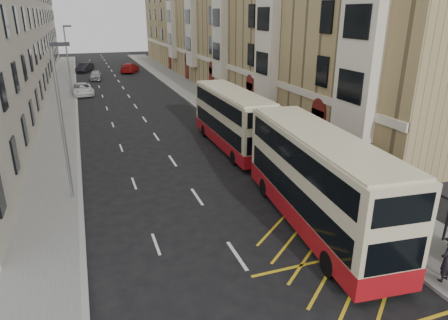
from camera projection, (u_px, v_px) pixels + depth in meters
name	position (u px, v px, depth m)	size (l,w,h in m)	color
pavement_right	(218.00, 108.00, 41.98)	(4.00, 120.00, 0.15)	slate
pavement_left	(60.00, 120.00, 37.09)	(3.00, 120.00, 0.15)	slate
kerb_right	(199.00, 109.00, 41.35)	(0.25, 120.00, 0.15)	gray
kerb_left	(77.00, 119.00, 37.57)	(0.25, 120.00, 0.15)	gray
road_markings	(124.00, 89.00, 52.74)	(10.00, 110.00, 0.01)	silver
terrace_right	(229.00, 28.00, 55.17)	(10.75, 79.00, 15.25)	tan
terrace_left	(2.00, 40.00, 46.69)	(9.18, 79.00, 13.25)	beige
guard_railing	(342.00, 198.00, 19.73)	(0.06, 6.56, 1.01)	red
street_lamp_near	(62.00, 115.00, 19.97)	(0.93, 0.18, 8.00)	gray
street_lamp_far	(68.00, 57.00, 46.48)	(0.93, 0.18, 8.00)	gray
double_decker_front	(318.00, 181.00, 18.06)	(3.70, 11.54, 4.52)	beige
double_decker_rear	(232.00, 119.00, 29.04)	(2.50, 10.70, 4.26)	beige
pedestrian_near	(447.00, 260.00, 14.46)	(0.64, 0.42, 1.74)	black
pedestrian_mid	(408.00, 204.00, 18.88)	(0.77, 0.60, 1.59)	black
pedestrian_far	(361.00, 182.00, 21.07)	(1.04, 0.43, 1.77)	black
white_van	(82.00, 89.00, 48.63)	(2.36, 5.12, 1.42)	silver
car_silver	(96.00, 75.00, 59.64)	(1.65, 4.10, 1.40)	#96979D
car_dark	(85.00, 67.00, 67.78)	(1.65, 4.72, 1.56)	black
car_red	(130.00, 68.00, 67.06)	(2.23, 5.49, 1.59)	maroon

